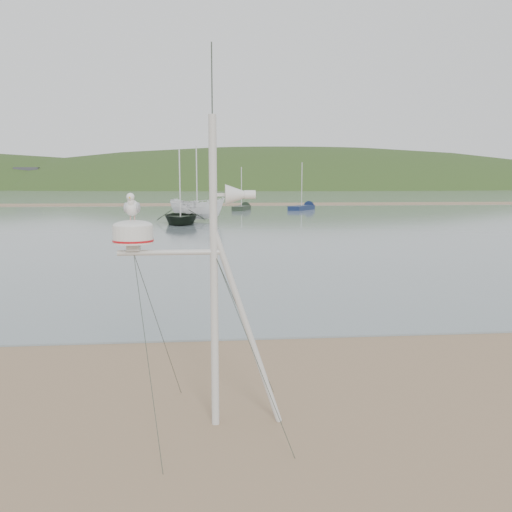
{
  "coord_description": "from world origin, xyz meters",
  "views": [
    {
      "loc": [
        1.12,
        -7.46,
        3.48
      ],
      "look_at": [
        1.91,
        1.0,
        2.29
      ],
      "focal_mm": 38.0,
      "sensor_mm": 36.0,
      "label": 1
    }
  ],
  "objects": [
    {
      "name": "sailboat_blue_far",
      "position": [
        13.13,
        56.11,
        0.3
      ],
      "size": [
        4.57,
        5.69,
        5.93
      ],
      "color": "#121E40",
      "rests_on": "ground"
    },
    {
      "name": "water",
      "position": [
        0.0,
        132.0,
        0.02
      ],
      "size": [
        560.0,
        256.0,
        0.04
      ],
      "primitive_type": "cube",
      "color": "slate",
      "rests_on": "ground"
    },
    {
      "name": "mast_rig",
      "position": [
        1.16,
        -0.1,
        1.28
      ],
      "size": [
        2.34,
        2.5,
        5.29
      ],
      "color": "beige",
      "rests_on": "ground"
    },
    {
      "name": "ground",
      "position": [
        0.0,
        0.0,
        0.0
      ],
      "size": [
        560.0,
        560.0,
        0.0
      ],
      "primitive_type": "plane",
      "color": "#84674C",
      "rests_on": "ground"
    },
    {
      "name": "far_cottages",
      "position": [
        3.0,
        196.0,
        4.0
      ],
      "size": [
        294.4,
        6.3,
        8.0
      ],
      "color": "white",
      "rests_on": "ground"
    },
    {
      "name": "sailboat_dark_mid",
      "position": [
        5.68,
        56.07,
        0.3
      ],
      "size": [
        2.88,
        5.4,
        5.29
      ],
      "color": "black",
      "rests_on": "ground"
    },
    {
      "name": "hill_ridge",
      "position": [
        18.52,
        235.0,
        -19.7
      ],
      "size": [
        620.0,
        180.0,
        80.0
      ],
      "color": "#243917",
      "rests_on": "ground"
    },
    {
      "name": "sandbar",
      "position": [
        0.0,
        70.0,
        0.07
      ],
      "size": [
        560.0,
        7.0,
        0.07
      ],
      "primitive_type": "cube",
      "color": "#84674C",
      "rests_on": "water"
    },
    {
      "name": "boat_white",
      "position": [
        0.45,
        38.78,
        2.65
      ],
      "size": [
        2.7,
        2.68,
        5.22
      ],
      "primitive_type": "imported",
      "rotation": [
        0.0,
        0.0,
        1.08
      ],
      "color": "white",
      "rests_on": "water"
    },
    {
      "name": "boat_dark",
      "position": [
        -0.83,
        35.69,
        2.81
      ],
      "size": [
        3.99,
        1.24,
        5.55
      ],
      "primitive_type": "imported",
      "rotation": [
        0.0,
        0.0,
        0.02
      ],
      "color": "black",
      "rests_on": "water"
    }
  ]
}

